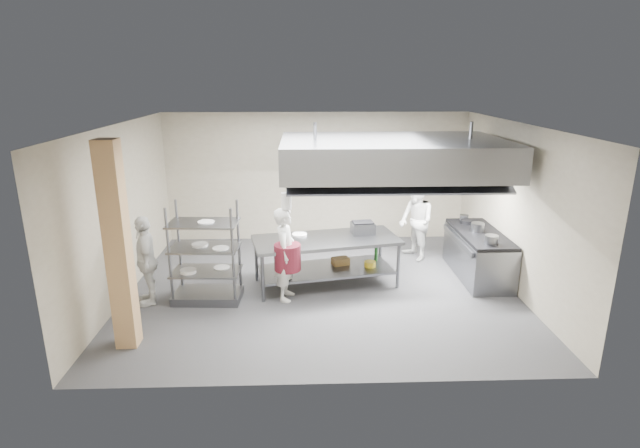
{
  "coord_description": "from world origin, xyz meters",
  "views": [
    {
      "loc": [
        -0.33,
        -8.53,
        3.79
      ],
      "look_at": [
        -0.02,
        0.2,
        1.19
      ],
      "focal_mm": 28.0,
      "sensor_mm": 36.0,
      "label": 1
    }
  ],
  "objects_px": {
    "island": "(326,261)",
    "cooking_range": "(478,256)",
    "stockpot": "(478,227)",
    "griddle": "(363,228)",
    "chef_plating": "(146,260)",
    "chef_line": "(416,221)",
    "pass_rack": "(205,253)",
    "chef_head": "(286,254)"
  },
  "relations": [
    {
      "from": "island",
      "to": "cooking_range",
      "type": "bearing_deg",
      "value": -5.7
    },
    {
      "from": "chef_head",
      "to": "chef_plating",
      "type": "height_order",
      "value": "chef_head"
    },
    {
      "from": "chef_line",
      "to": "island",
      "type": "bearing_deg",
      "value": -74.22
    },
    {
      "from": "cooking_range",
      "to": "chef_line",
      "type": "xyz_separation_m",
      "value": [
        -1.02,
        1.0,
        0.42
      ]
    },
    {
      "from": "chef_plating",
      "to": "pass_rack",
      "type": "bearing_deg",
      "value": 78.59
    },
    {
      "from": "chef_line",
      "to": "stockpot",
      "type": "xyz_separation_m",
      "value": [
        0.98,
        -0.96,
        0.15
      ]
    },
    {
      "from": "chef_line",
      "to": "chef_plating",
      "type": "bearing_deg",
      "value": -86.4
    },
    {
      "from": "island",
      "to": "chef_head",
      "type": "distance_m",
      "value": 1.01
    },
    {
      "from": "pass_rack",
      "to": "chef_line",
      "type": "height_order",
      "value": "pass_rack"
    },
    {
      "from": "chef_plating",
      "to": "chef_line",
      "type": "bearing_deg",
      "value": 95.43
    },
    {
      "from": "chef_line",
      "to": "stockpot",
      "type": "bearing_deg",
      "value": 27.73
    },
    {
      "from": "cooking_range",
      "to": "chef_plating",
      "type": "height_order",
      "value": "chef_plating"
    },
    {
      "from": "cooking_range",
      "to": "stockpot",
      "type": "xyz_separation_m",
      "value": [
        -0.04,
        0.04,
        0.57
      ]
    },
    {
      "from": "island",
      "to": "chef_line",
      "type": "height_order",
      "value": "chef_line"
    },
    {
      "from": "chef_line",
      "to": "chef_plating",
      "type": "distance_m",
      "value": 5.44
    },
    {
      "from": "griddle",
      "to": "stockpot",
      "type": "relative_size",
      "value": 1.7
    },
    {
      "from": "stockpot",
      "to": "chef_line",
      "type": "bearing_deg",
      "value": 135.57
    },
    {
      "from": "pass_rack",
      "to": "chef_head",
      "type": "height_order",
      "value": "pass_rack"
    },
    {
      "from": "chef_head",
      "to": "griddle",
      "type": "bearing_deg",
      "value": -50.93
    },
    {
      "from": "cooking_range",
      "to": "griddle",
      "type": "relative_size",
      "value": 4.71
    },
    {
      "from": "chef_head",
      "to": "griddle",
      "type": "xyz_separation_m",
      "value": [
        1.43,
        0.87,
        0.19
      ]
    },
    {
      "from": "stockpot",
      "to": "griddle",
      "type": "bearing_deg",
      "value": -178.21
    },
    {
      "from": "island",
      "to": "chef_plating",
      "type": "distance_m",
      "value": 3.18
    },
    {
      "from": "chef_head",
      "to": "chef_plating",
      "type": "xyz_separation_m",
      "value": [
        -2.37,
        -0.09,
        -0.04
      ]
    },
    {
      "from": "cooking_range",
      "to": "chef_line",
      "type": "bearing_deg",
      "value": 135.66
    },
    {
      "from": "griddle",
      "to": "chef_head",
      "type": "bearing_deg",
      "value": -155.89
    },
    {
      "from": "pass_rack",
      "to": "griddle",
      "type": "distance_m",
      "value": 2.95
    },
    {
      "from": "chef_plating",
      "to": "stockpot",
      "type": "height_order",
      "value": "chef_plating"
    },
    {
      "from": "island",
      "to": "cooking_range",
      "type": "xyz_separation_m",
      "value": [
        2.99,
        0.31,
        -0.04
      ]
    },
    {
      "from": "chef_line",
      "to": "stockpot",
      "type": "height_order",
      "value": "chef_line"
    },
    {
      "from": "cooking_range",
      "to": "chef_line",
      "type": "distance_m",
      "value": 1.49
    },
    {
      "from": "griddle",
      "to": "chef_plating",
      "type": "bearing_deg",
      "value": -173.0
    },
    {
      "from": "chef_head",
      "to": "griddle",
      "type": "height_order",
      "value": "chef_head"
    },
    {
      "from": "pass_rack",
      "to": "chef_head",
      "type": "xyz_separation_m",
      "value": [
        1.38,
        0.01,
        -0.05
      ]
    },
    {
      "from": "cooking_range",
      "to": "griddle",
      "type": "xyz_separation_m",
      "value": [
        -2.28,
        -0.03,
        0.59
      ]
    },
    {
      "from": "island",
      "to": "chef_head",
      "type": "height_order",
      "value": "chef_head"
    },
    {
      "from": "cooking_range",
      "to": "chef_plating",
      "type": "relative_size",
      "value": 1.28
    },
    {
      "from": "pass_rack",
      "to": "stockpot",
      "type": "xyz_separation_m",
      "value": [
        5.05,
        0.95,
        0.12
      ]
    },
    {
      "from": "pass_rack",
      "to": "chef_line",
      "type": "distance_m",
      "value": 4.5
    },
    {
      "from": "chef_plating",
      "to": "stockpot",
      "type": "relative_size",
      "value": 6.26
    },
    {
      "from": "pass_rack",
      "to": "cooking_range",
      "type": "distance_m",
      "value": 5.19
    },
    {
      "from": "cooking_range",
      "to": "chef_head",
      "type": "relative_size",
      "value": 1.21
    }
  ]
}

